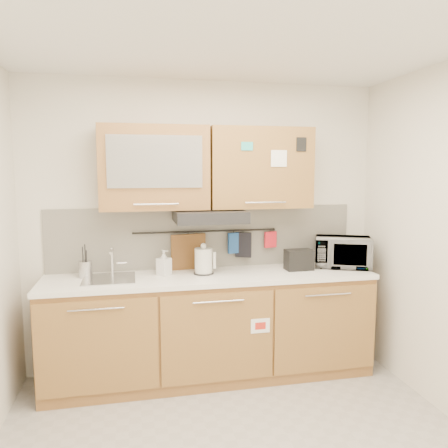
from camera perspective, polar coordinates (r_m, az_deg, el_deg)
name	(u,v)px	position (r m, az deg, el deg)	size (l,w,h in m)	color
ceiling	(249,25)	(2.62, 3.23, 24.48)	(3.20, 3.20, 0.00)	white
wall_back	(205,226)	(4.00, -2.50, -0.29)	(3.20, 3.20, 0.00)	silver
base_cabinet	(211,332)	(3.93, -1.67, -13.92)	(2.80, 0.64, 0.88)	#9E6D38
countertop	(211,277)	(3.78, -1.69, -6.92)	(2.82, 0.62, 0.04)	white
backsplash	(205,237)	(4.01, -2.46, -1.73)	(2.80, 0.02, 0.56)	silver
upper_cabinets	(207,168)	(3.80, -2.18, 7.33)	(1.82, 0.37, 0.70)	#9E6D38
range_hood	(210,216)	(3.75, -1.88, 1.04)	(0.60, 0.46, 0.10)	black
sink	(109,279)	(3.74, -14.75, -6.92)	(0.42, 0.40, 0.26)	silver
utensil_rail	(206,231)	(3.96, -2.38, -0.96)	(0.02, 0.02, 1.30)	black
utensil_crock	(85,269)	(3.84, -17.64, -5.61)	(0.14, 0.14, 0.28)	#ACABAF
kettle	(204,262)	(3.78, -2.66, -4.93)	(0.20, 0.19, 0.27)	silver
toaster	(299,260)	(3.99, 9.76, -4.59)	(0.24, 0.15, 0.18)	black
microwave	(343,252)	(4.19, 15.26, -3.56)	(0.50, 0.34, 0.27)	#999999
soap_bottle	(164,262)	(3.77, -7.85, -5.00)	(0.10, 0.10, 0.22)	#999999
cutting_board	(188,256)	(3.96, -4.66, -4.15)	(0.32, 0.02, 0.39)	brown
oven_mitt	(234,243)	(4.01, 1.30, -2.50)	(0.11, 0.03, 0.19)	navy
dark_pouch	(243,245)	(4.04, 2.55, -2.74)	(0.15, 0.04, 0.23)	black
pot_holder	(270,240)	(4.10, 6.09, -2.04)	(0.12, 0.02, 0.15)	red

